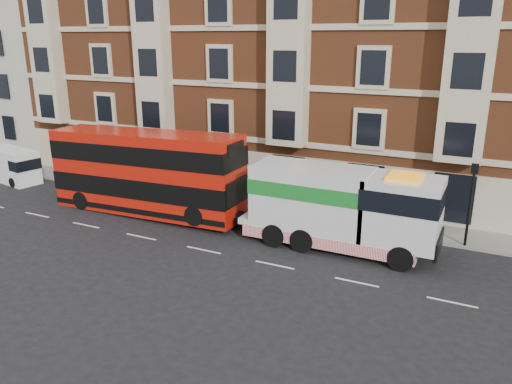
% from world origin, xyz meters
% --- Properties ---
extents(ground, '(120.00, 120.00, 0.00)m').
position_xyz_m(ground, '(0.00, 0.00, 0.00)').
color(ground, black).
rests_on(ground, ground).
extents(sidewalk, '(90.00, 3.00, 0.15)m').
position_xyz_m(sidewalk, '(0.00, 7.50, 0.07)').
color(sidewalk, slate).
rests_on(sidewalk, ground).
extents(victorian_terrace, '(45.00, 12.00, 20.40)m').
position_xyz_m(victorian_terrace, '(0.50, 15.00, 10.07)').
color(victorian_terrace, brown).
rests_on(victorian_terrace, ground).
extents(cream_block, '(16.00, 10.00, 16.80)m').
position_xyz_m(cream_block, '(-30.00, 14.00, 8.34)').
color(cream_block, '#B9B4A2').
rests_on(cream_block, ground).
extents(lamp_post_west, '(0.35, 0.15, 4.35)m').
position_xyz_m(lamp_post_west, '(-6.00, 6.20, 2.68)').
color(lamp_post_west, black).
rests_on(lamp_post_west, sidewalk).
extents(lamp_post_east, '(0.35, 0.15, 4.35)m').
position_xyz_m(lamp_post_east, '(12.00, 6.20, 2.68)').
color(lamp_post_east, black).
rests_on(lamp_post_east, sidewalk).
extents(double_decker_bus, '(12.50, 2.87, 5.06)m').
position_xyz_m(double_decker_bus, '(-6.07, 3.33, 2.68)').
color(double_decker_bus, red).
rests_on(double_decker_bus, ground).
extents(tow_truck, '(10.02, 2.96, 4.17)m').
position_xyz_m(tow_truck, '(6.00, 3.33, 2.21)').
color(tow_truck, silver).
rests_on(tow_truck, ground).
extents(box_van, '(5.01, 2.76, 2.46)m').
position_xyz_m(box_van, '(-19.67, 4.62, 1.21)').
color(box_van, white).
rests_on(box_van, ground).
extents(pedestrian, '(0.67, 0.45, 1.79)m').
position_xyz_m(pedestrian, '(-15.28, 6.15, 1.05)').
color(pedestrian, '#17202E').
rests_on(pedestrian, sidewalk).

